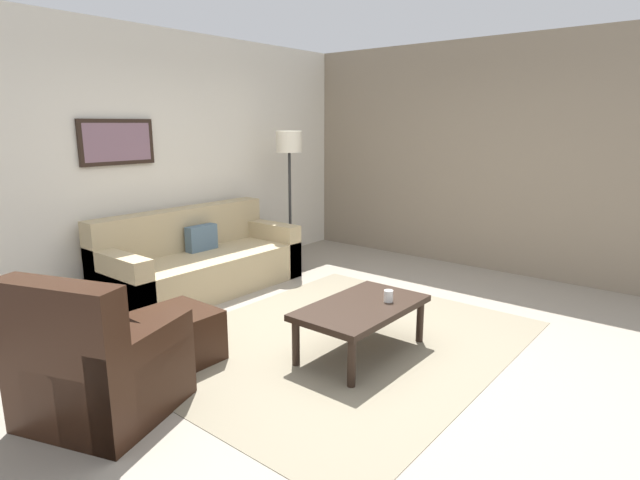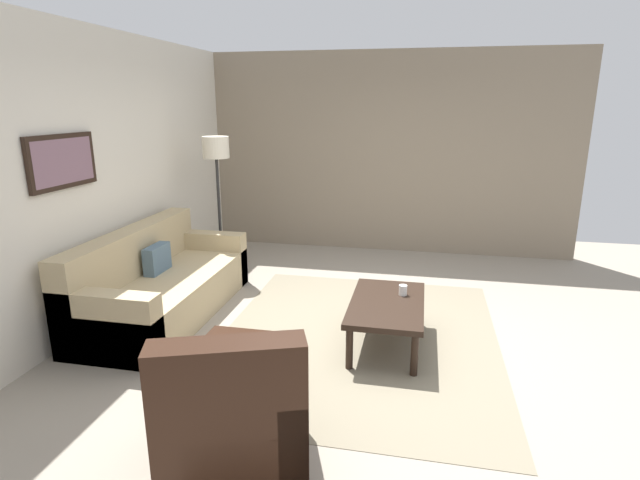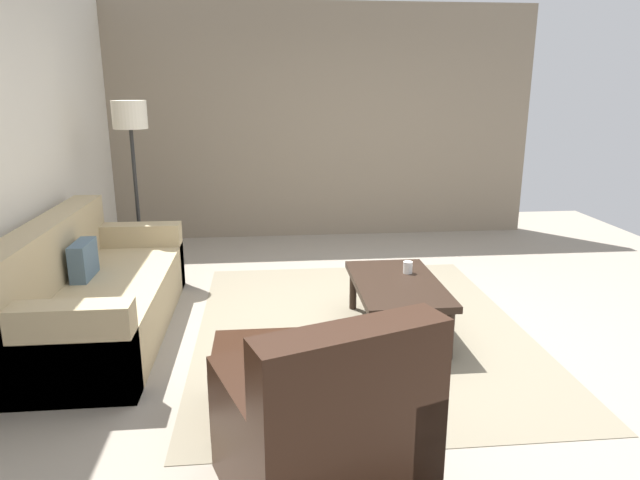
% 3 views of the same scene
% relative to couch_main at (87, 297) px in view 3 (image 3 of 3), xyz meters
% --- Properties ---
extents(ground_plane, '(8.00, 8.00, 0.00)m').
position_rel_couch_main_xyz_m(ground_plane, '(-0.13, -2.08, -0.30)').
color(ground_plane, gray).
extents(stone_feature_panel, '(0.12, 5.20, 2.80)m').
position_rel_couch_main_xyz_m(stone_feature_panel, '(2.87, -2.08, 1.10)').
color(stone_feature_panel, gray).
rests_on(stone_feature_panel, ground_plane).
extents(area_rug, '(3.09, 2.52, 0.01)m').
position_rel_couch_main_xyz_m(area_rug, '(-0.13, -2.08, -0.29)').
color(area_rug, gray).
rests_on(area_rug, ground_plane).
extents(couch_main, '(2.19, 0.94, 0.88)m').
position_rel_couch_main_xyz_m(couch_main, '(0.00, 0.00, 0.00)').
color(couch_main, tan).
rests_on(couch_main, ground_plane).
extents(armchair_leather, '(1.03, 1.03, 0.95)m').
position_rel_couch_main_xyz_m(armchair_leather, '(-2.00, -1.60, 0.01)').
color(armchair_leather, black).
rests_on(armchair_leather, ground_plane).
extents(ottoman, '(0.56, 0.56, 0.40)m').
position_rel_couch_main_xyz_m(ottoman, '(-1.23, -1.32, -0.10)').
color(ottoman, black).
rests_on(ottoman, ground_plane).
extents(coffee_table, '(1.10, 0.64, 0.41)m').
position_rel_couch_main_xyz_m(coffee_table, '(-0.20, -2.34, 0.06)').
color(coffee_table, black).
rests_on(coffee_table, ground_plane).
extents(cup, '(0.07, 0.07, 0.09)m').
position_rel_couch_main_xyz_m(cup, '(-0.01, -2.47, 0.16)').
color(cup, white).
rests_on(cup, coffee_table).
extents(lamp_standing, '(0.32, 0.32, 1.71)m').
position_rel_couch_main_xyz_m(lamp_standing, '(1.40, -0.12, 1.11)').
color(lamp_standing, black).
rests_on(lamp_standing, ground_plane).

